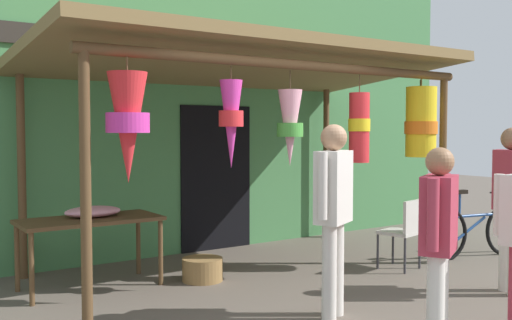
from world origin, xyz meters
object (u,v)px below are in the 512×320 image
at_px(wicker_basket_by_table, 202,269).
at_px(shopper_by_bananas, 333,204).
at_px(folding_chair, 405,228).
at_px(display_table, 90,225).
at_px(vendor_in_orange, 439,233).
at_px(parked_bicycle, 476,231).
at_px(customer_foreground, 511,195).
at_px(flower_heap_on_table, 94,211).

height_order(wicker_basket_by_table, shopper_by_bananas, shopper_by_bananas).
xyz_separation_m(wicker_basket_by_table, shopper_by_bananas, (0.33, -1.77, 0.89)).
bearing_deg(wicker_basket_by_table, folding_chair, -22.20).
height_order(display_table, vendor_in_orange, vendor_in_orange).
bearing_deg(parked_bicycle, customer_foreground, -134.19).
xyz_separation_m(display_table, vendor_in_orange, (1.53, -3.24, 0.23)).
relative_size(display_table, folding_chair, 1.71).
bearing_deg(vendor_in_orange, flower_heap_on_table, 113.83).
bearing_deg(flower_heap_on_table, display_table, -135.97).
height_order(parked_bicycle, vendor_in_orange, vendor_in_orange).
relative_size(folding_chair, shopper_by_bananas, 0.49).
height_order(folding_chair, customer_foreground, customer_foreground).
xyz_separation_m(folding_chair, customer_foreground, (0.11, -1.29, 0.50)).
bearing_deg(vendor_in_orange, parked_bicycle, 30.73).
relative_size(folding_chair, customer_foreground, 0.50).
bearing_deg(shopper_by_bananas, parked_bicycle, 13.93).
xyz_separation_m(vendor_in_orange, customer_foreground, (1.94, 0.63, 0.10)).
relative_size(vendor_in_orange, shopper_by_bananas, 0.90).
xyz_separation_m(wicker_basket_by_table, vendor_in_orange, (0.41, -2.84, 0.78)).
bearing_deg(flower_heap_on_table, customer_foreground, -38.26).
height_order(wicker_basket_by_table, parked_bicycle, parked_bicycle).
height_order(wicker_basket_by_table, vendor_in_orange, vendor_in_orange).
relative_size(display_table, flower_heap_on_table, 2.41).
bearing_deg(customer_foreground, shopper_by_bananas, 167.77).
xyz_separation_m(flower_heap_on_table, customer_foreground, (3.40, -2.68, 0.20)).
height_order(folding_chair, vendor_in_orange, vendor_in_orange).
relative_size(display_table, vendor_in_orange, 0.93).
bearing_deg(shopper_by_bananas, vendor_in_orange, -85.63).
height_order(vendor_in_orange, shopper_by_bananas, shopper_by_bananas).
height_order(display_table, wicker_basket_by_table, display_table).
bearing_deg(vendor_in_orange, shopper_by_bananas, 94.37).
xyz_separation_m(flower_heap_on_table, shopper_by_bananas, (1.38, -2.24, 0.22)).
bearing_deg(flower_heap_on_table, vendor_in_orange, -66.17).
height_order(flower_heap_on_table, customer_foreground, customer_foreground).
height_order(folding_chair, wicker_basket_by_table, folding_chair).
bearing_deg(parked_bicycle, folding_chair, 177.53).
xyz_separation_m(display_table, flower_heap_on_table, (0.07, 0.07, 0.13)).
bearing_deg(flower_heap_on_table, wicker_basket_by_table, -24.32).
distance_m(wicker_basket_by_table, parked_bicycle, 3.69).
height_order(parked_bicycle, customer_foreground, customer_foreground).
distance_m(flower_heap_on_table, shopper_by_bananas, 2.64).
bearing_deg(wicker_basket_by_table, shopper_by_bananas, -79.38).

